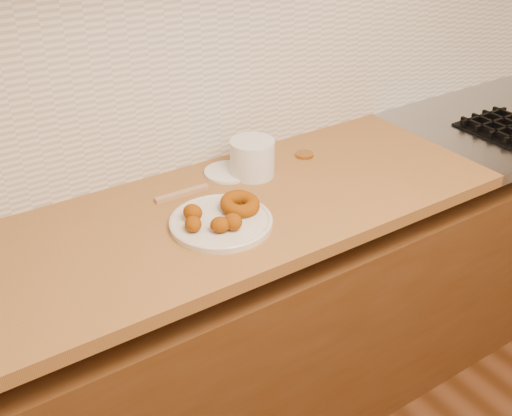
# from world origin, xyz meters

# --- Properties ---
(wall_back) EXTENTS (4.00, 0.02, 2.70)m
(wall_back) POSITION_xyz_m (0.00, 2.00, 1.35)
(wall_back) COLOR #BEAB8E
(wall_back) RESTS_ON ground
(base_cabinet) EXTENTS (3.60, 0.60, 0.77)m
(base_cabinet) POSITION_xyz_m (0.00, 1.69, 0.39)
(base_cabinet) COLOR #513118
(base_cabinet) RESTS_ON floor
(butcher_block) EXTENTS (2.30, 0.62, 0.04)m
(butcher_block) POSITION_xyz_m (-0.65, 1.69, 0.88)
(butcher_block) COLOR #905F28
(butcher_block) RESTS_ON base_cabinet
(backsplash) EXTENTS (3.60, 0.02, 0.60)m
(backsplash) POSITION_xyz_m (0.00, 1.99, 1.20)
(backsplash) COLOR silver
(backsplash) RESTS_ON wall_back
(donut_plate) EXTENTS (0.28, 0.28, 0.02)m
(donut_plate) POSITION_xyz_m (-0.38, 1.62, 0.91)
(donut_plate) COLOR beige
(donut_plate) RESTS_ON butcher_block
(ring_donut) EXTENTS (0.16, 0.16, 0.05)m
(ring_donut) POSITION_xyz_m (-0.31, 1.63, 0.94)
(ring_donut) COLOR #854202
(ring_donut) RESTS_ON donut_plate
(fried_dough_chunks) EXTENTS (0.15, 0.17, 0.05)m
(fried_dough_chunks) POSITION_xyz_m (-0.42, 1.60, 0.94)
(fried_dough_chunks) COLOR #854202
(fried_dough_chunks) RESTS_ON donut_plate
(plastic_tub) EXTENTS (0.18, 0.18, 0.11)m
(plastic_tub) POSITION_xyz_m (-0.15, 1.82, 0.96)
(plastic_tub) COLOR silver
(plastic_tub) RESTS_ON butcher_block
(tub_lid) EXTENTS (0.17, 0.17, 0.01)m
(tub_lid) POSITION_xyz_m (-0.21, 1.86, 0.90)
(tub_lid) COLOR silver
(tub_lid) RESTS_ON butcher_block
(brass_jar_lid) EXTENTS (0.08, 0.08, 0.01)m
(brass_jar_lid) POSITION_xyz_m (0.06, 1.83, 0.91)
(brass_jar_lid) COLOR #A7712D
(brass_jar_lid) RESTS_ON butcher_block
(wooden_utensil) EXTENTS (0.17, 0.02, 0.01)m
(wooden_utensil) POSITION_xyz_m (-0.40, 1.82, 0.91)
(wooden_utensil) COLOR #A47A55
(wooden_utensil) RESTS_ON butcher_block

